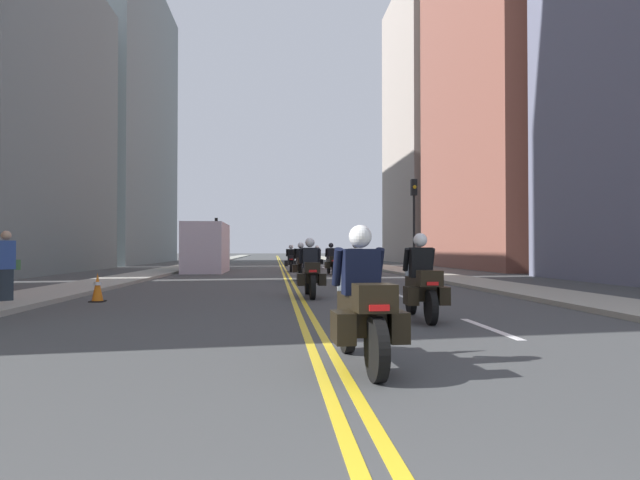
{
  "coord_description": "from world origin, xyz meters",
  "views": [
    {
      "loc": [
        -0.62,
        -0.67,
        1.31
      ],
      "look_at": [
        1.18,
        20.42,
        1.68
      ],
      "focal_mm": 30.27,
      "sensor_mm": 36.0,
      "label": 1
    }
  ],
  "objects_px": {
    "motorcycle_6": "(291,261)",
    "traffic_light_near": "(414,209)",
    "motorcycle_0": "(362,309)",
    "traffic_light_far": "(216,232)",
    "motorcycle_1": "(422,285)",
    "motorcycle_4": "(301,265)",
    "motorcycle_7": "(317,259)",
    "pedestrian_0": "(6,267)",
    "motorcycle_2": "(310,273)",
    "traffic_cone_0": "(98,288)",
    "motorcycle_3": "(356,268)",
    "motorcycle_5": "(331,262)",
    "parked_truck": "(208,250)"
  },
  "relations": [
    {
      "from": "motorcycle_2",
      "to": "traffic_cone_0",
      "type": "distance_m",
      "value": 5.45
    },
    {
      "from": "motorcycle_4",
      "to": "pedestrian_0",
      "type": "height_order",
      "value": "pedestrian_0"
    },
    {
      "from": "traffic_cone_0",
      "to": "pedestrian_0",
      "type": "distance_m",
      "value": 2.05
    },
    {
      "from": "traffic_light_far",
      "to": "motorcycle_1",
      "type": "bearing_deg",
      "value": -79.12
    },
    {
      "from": "motorcycle_7",
      "to": "traffic_light_near",
      "type": "bearing_deg",
      "value": -68.6
    },
    {
      "from": "motorcycle_2",
      "to": "motorcycle_5",
      "type": "distance_m",
      "value": 13.39
    },
    {
      "from": "motorcycle_3",
      "to": "motorcycle_7",
      "type": "xyz_separation_m",
      "value": [
        0.0,
        17.52,
        -0.02
      ]
    },
    {
      "from": "motorcycle_3",
      "to": "motorcycle_7",
      "type": "relative_size",
      "value": 1.01
    },
    {
      "from": "motorcycle_2",
      "to": "motorcycle_1",
      "type": "bearing_deg",
      "value": -71.7
    },
    {
      "from": "traffic_cone_0",
      "to": "motorcycle_1",
      "type": "bearing_deg",
      "value": -29.93
    },
    {
      "from": "motorcycle_3",
      "to": "motorcycle_6",
      "type": "distance_m",
      "value": 13.15
    },
    {
      "from": "motorcycle_1",
      "to": "traffic_light_far",
      "type": "bearing_deg",
      "value": 102.57
    },
    {
      "from": "motorcycle_6",
      "to": "motorcycle_3",
      "type": "bearing_deg",
      "value": -80.59
    },
    {
      "from": "motorcycle_4",
      "to": "traffic_cone_0",
      "type": "xyz_separation_m",
      "value": [
        -5.53,
        -9.12,
        -0.29
      ]
    },
    {
      "from": "motorcycle_1",
      "to": "motorcycle_4",
      "type": "distance_m",
      "value": 13.31
    },
    {
      "from": "motorcycle_0",
      "to": "motorcycle_2",
      "type": "xyz_separation_m",
      "value": [
        0.01,
        8.82,
        0.0
      ]
    },
    {
      "from": "motorcycle_6",
      "to": "traffic_light_near",
      "type": "xyz_separation_m",
      "value": [
        5.9,
        -5.7,
        2.65
      ]
    },
    {
      "from": "motorcycle_7",
      "to": "traffic_light_far",
      "type": "distance_m",
      "value": 19.26
    },
    {
      "from": "traffic_cone_0",
      "to": "parked_truck",
      "type": "xyz_separation_m",
      "value": [
        0.54,
        17.93,
        0.92
      ]
    },
    {
      "from": "motorcycle_0",
      "to": "parked_truck",
      "type": "distance_m",
      "value": 26.36
    },
    {
      "from": "motorcycle_2",
      "to": "motorcycle_5",
      "type": "bearing_deg",
      "value": 80.33
    },
    {
      "from": "motorcycle_4",
      "to": "pedestrian_0",
      "type": "xyz_separation_m",
      "value": [
        -7.36,
        -9.87,
        0.26
      ]
    },
    {
      "from": "motorcycle_0",
      "to": "motorcycle_1",
      "type": "relative_size",
      "value": 1.01
    },
    {
      "from": "motorcycle_3",
      "to": "motorcycle_6",
      "type": "xyz_separation_m",
      "value": [
        -1.89,
        13.01,
        -0.01
      ]
    },
    {
      "from": "motorcycle_1",
      "to": "motorcycle_4",
      "type": "relative_size",
      "value": 1.01
    },
    {
      "from": "motorcycle_3",
      "to": "traffic_light_near",
      "type": "relative_size",
      "value": 0.46
    },
    {
      "from": "motorcycle_6",
      "to": "traffic_cone_0",
      "type": "xyz_separation_m",
      "value": [
        -5.38,
        -17.9,
        -0.29
      ]
    },
    {
      "from": "motorcycle_0",
      "to": "pedestrian_0",
      "type": "xyz_separation_m",
      "value": [
        -7.19,
        7.22,
        0.25
      ]
    },
    {
      "from": "motorcycle_2",
      "to": "pedestrian_0",
      "type": "height_order",
      "value": "pedestrian_0"
    },
    {
      "from": "motorcycle_6",
      "to": "motorcycle_4",
      "type": "bearing_deg",
      "value": -87.89
    },
    {
      "from": "motorcycle_0",
      "to": "motorcycle_6",
      "type": "xyz_separation_m",
      "value": [
        0.02,
        25.88,
        -0.01
      ]
    },
    {
      "from": "motorcycle_0",
      "to": "motorcycle_2",
      "type": "relative_size",
      "value": 0.95
    },
    {
      "from": "motorcycle_3",
      "to": "parked_truck",
      "type": "xyz_separation_m",
      "value": [
        -6.74,
        13.04,
        0.62
      ]
    },
    {
      "from": "motorcycle_0",
      "to": "traffic_light_far",
      "type": "bearing_deg",
      "value": 94.71
    },
    {
      "from": "motorcycle_5",
      "to": "parked_truck",
      "type": "height_order",
      "value": "parked_truck"
    },
    {
      "from": "motorcycle_3",
      "to": "pedestrian_0",
      "type": "bearing_deg",
      "value": -149.08
    },
    {
      "from": "motorcycle_4",
      "to": "motorcycle_2",
      "type": "bearing_deg",
      "value": -92.76
    },
    {
      "from": "motorcycle_2",
      "to": "pedestrian_0",
      "type": "xyz_separation_m",
      "value": [
        -7.21,
        -1.59,
        0.25
      ]
    },
    {
      "from": "motorcycle_0",
      "to": "traffic_light_near",
      "type": "height_order",
      "value": "traffic_light_near"
    },
    {
      "from": "traffic_light_far",
      "to": "motorcycle_0",
      "type": "bearing_deg",
      "value": -82.05
    },
    {
      "from": "motorcycle_1",
      "to": "motorcycle_7",
      "type": "height_order",
      "value": "motorcycle_1"
    },
    {
      "from": "traffic_cone_0",
      "to": "traffic_light_far",
      "type": "height_order",
      "value": "traffic_light_far"
    },
    {
      "from": "motorcycle_6",
      "to": "traffic_cone_0",
      "type": "height_order",
      "value": "motorcycle_6"
    },
    {
      "from": "motorcycle_0",
      "to": "traffic_light_far",
      "type": "relative_size",
      "value": 0.49
    },
    {
      "from": "traffic_cone_0",
      "to": "motorcycle_5",
      "type": "bearing_deg",
      "value": 62.37
    },
    {
      "from": "motorcycle_7",
      "to": "parked_truck",
      "type": "distance_m",
      "value": 8.12
    },
    {
      "from": "motorcycle_0",
      "to": "traffic_light_near",
      "type": "distance_m",
      "value": 21.2
    },
    {
      "from": "traffic_light_near",
      "to": "pedestrian_0",
      "type": "relative_size",
      "value": 2.74
    },
    {
      "from": "traffic_light_far",
      "to": "traffic_light_near",
      "type": "bearing_deg",
      "value": -65.32
    },
    {
      "from": "motorcycle_4",
      "to": "traffic_light_far",
      "type": "relative_size",
      "value": 0.49
    }
  ]
}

